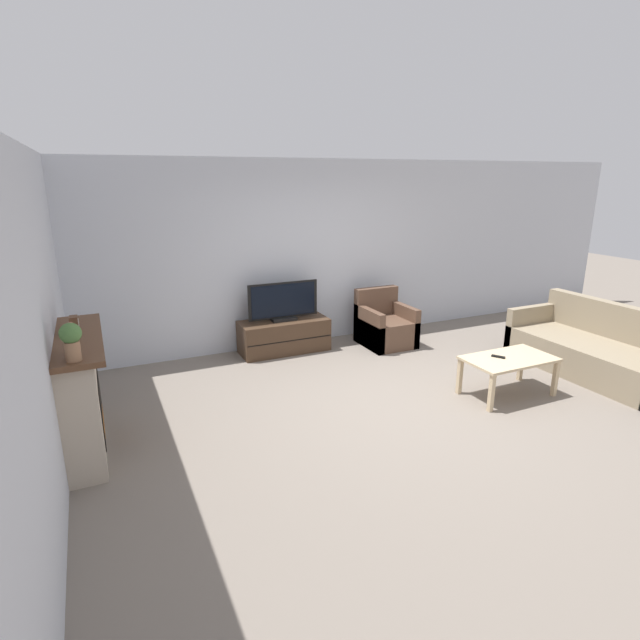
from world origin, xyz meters
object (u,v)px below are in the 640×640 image
(fireplace, at_px, (81,392))
(mantel_vase_left, at_px, (72,339))
(tv_stand, at_px, (284,336))
(coffee_table, at_px, (509,362))
(mantel_clock, at_px, (74,324))
(couch, at_px, (597,352))
(remote, at_px, (498,357))
(potted_plant, at_px, (71,339))
(tv, at_px, (283,303))
(armchair, at_px, (385,327))

(fireplace, bearing_deg, mantel_vase_left, -87.92)
(tv_stand, distance_m, coffee_table, 3.09)
(fireplace, relative_size, tv_stand, 1.20)
(fireplace, distance_m, coffee_table, 4.51)
(mantel_clock, height_order, couch, mantel_clock)
(mantel_vase_left, xyz_separation_m, remote, (4.31, -0.26, -0.74))
(mantel_vase_left, bearing_deg, remote, -3.48)
(fireplace, xyz_separation_m, mantel_vase_left, (0.02, -0.46, 0.65))
(potted_plant, bearing_deg, coffee_table, -1.64)
(tv, relative_size, couch, 0.49)
(tv_stand, height_order, remote, remote)
(mantel_vase_left, xyz_separation_m, coffee_table, (4.43, -0.32, -0.81))
(tv, xyz_separation_m, remote, (1.70, -2.43, -0.26))
(fireplace, bearing_deg, tv_stand, 33.07)
(tv_stand, bearing_deg, mantel_vase_left, -140.27)
(mantel_vase_left, relative_size, couch, 0.12)
(mantel_vase_left, distance_m, mantel_clock, 0.62)
(potted_plant, bearing_deg, mantel_clock, 89.95)
(coffee_table, height_order, remote, remote)
(fireplace, height_order, mantel_vase_left, mantel_vase_left)
(armchair, xyz_separation_m, couch, (1.85, -2.13, 0.01))
(potted_plant, xyz_separation_m, tv, (2.62, 2.36, -0.53))
(potted_plant, distance_m, tv_stand, 3.67)
(coffee_table, height_order, couch, couch)
(fireplace, relative_size, mantel_vase_left, 5.88)
(tv_stand, xyz_separation_m, remote, (1.70, -2.44, 0.24))
(armchair, bearing_deg, remote, -84.51)
(fireplace, xyz_separation_m, potted_plant, (0.02, -0.65, 0.71))
(mantel_clock, bearing_deg, tv, 30.79)
(tv, bearing_deg, potted_plant, -137.90)
(fireplace, bearing_deg, tv, 33.03)
(mantel_vase_left, xyz_separation_m, potted_plant, (0.00, -0.19, 0.05))
(mantel_clock, distance_m, tv_stand, 3.18)
(fireplace, height_order, armchair, fireplace)
(mantel_vase_left, xyz_separation_m, armchair, (4.11, 1.84, -0.93))
(tv_stand, bearing_deg, couch, -36.45)
(potted_plant, distance_m, armchair, 4.69)
(mantel_clock, height_order, tv, mantel_clock)
(mantel_vase_left, bearing_deg, fireplace, 92.08)
(tv, height_order, armchair, tv)
(mantel_vase_left, height_order, armchair, mantel_vase_left)
(coffee_table, bearing_deg, potted_plant, 178.36)
(mantel_clock, xyz_separation_m, armchair, (4.11, 1.22, -0.89))
(armchair, distance_m, remote, 2.12)
(potted_plant, relative_size, couch, 0.14)
(potted_plant, relative_size, coffee_table, 0.29)
(armchair, relative_size, couch, 0.39)
(fireplace, bearing_deg, coffee_table, -9.94)
(fireplace, height_order, couch, fireplace)
(mantel_clock, bearing_deg, fireplace, -96.50)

